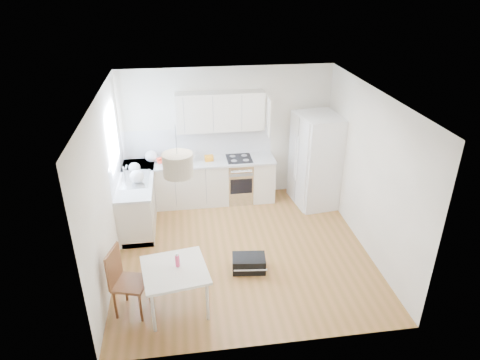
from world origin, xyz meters
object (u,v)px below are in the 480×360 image
Objects in this scene: dining_chair at (131,282)px; gym_bag at (249,263)px; dining_table at (175,273)px; refrigerator at (317,160)px.

gym_bag is (1.75, 0.67, -0.38)m from dining_chair.
dining_table is 1.43m from gym_bag.
dining_chair is (-0.61, 0.03, -0.10)m from dining_table.
refrigerator is at bearing 56.24° from gym_bag.
gym_bag is at bearing 37.43° from dining_chair.
dining_table is 0.98× the size of dining_chair.
gym_bag is at bearing 22.37° from dining_table.
dining_table is at bearing 13.93° from dining_chair.
dining_chair is at bearing -152.79° from gym_bag.
refrigerator reaches higher than dining_table.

